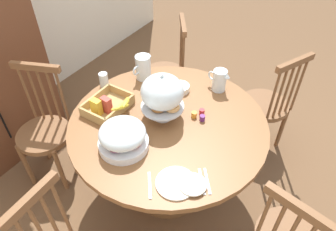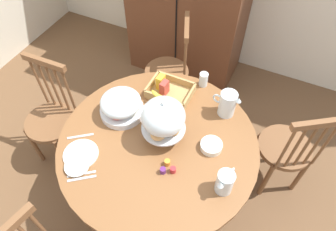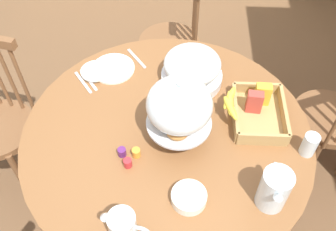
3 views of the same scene
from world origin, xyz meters
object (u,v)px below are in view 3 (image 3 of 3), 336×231
Objects in this scene: cereal_basket at (255,109)px; drinking_glass at (309,145)px; windsor_chair_facing_door at (173,43)px; windsor_chair_far_side at (0,125)px; cereal_bowl at (189,197)px; fruit_platter_covered at (192,69)px; milk_pitcher at (123,229)px; china_plate_small at (95,71)px; windsor_chair_by_cabinet at (331,121)px; pastry_stand_with_dome at (179,107)px; dining_table at (167,157)px; china_plate_large at (113,69)px; orange_juice_pitcher at (274,190)px.

drinking_glass is at bearing 46.49° from cereal_basket.
windsor_chair_facing_door and windsor_chair_far_side have the same top height.
fruit_platter_covered is at bearing 179.59° from cereal_bowl.
windsor_chair_facing_door is 5.35× the size of milk_pitcher.
china_plate_small is at bearing -113.88° from drinking_glass.
windsor_chair_far_side is 8.86× the size of drinking_glass.
drinking_glass is at bearing 50.93° from fruit_platter_covered.
windsor_chair_by_cabinet is 3.09× the size of cereal_basket.
pastry_stand_with_dome is 0.57m from drinking_glass.
dining_table is 0.53m from china_plate_large.
dining_table is 4.34× the size of fruit_platter_covered.
fruit_platter_covered reaches higher than china_plate_large.
fruit_platter_covered reaches higher than cereal_bowl.
dining_table is at bearing 76.44° from windsor_chair_far_side.
windsor_chair_by_cabinet is 0.61m from drinking_glass.
cereal_bowl is at bearing -63.41° from drinking_glass.
cereal_basket is 0.74m from china_plate_large.
windsor_chair_by_cabinet is at bearing 128.90° from milk_pitcher.
china_plate_large is (-0.17, 0.63, 0.29)m from windsor_chair_far_side.
fruit_platter_covered reaches higher than drinking_glass.
china_plate_small reaches higher than dining_table.
windsor_chair_facing_door is at bearing 147.86° from china_plate_small.
cereal_basket reaches higher than dining_table.
cereal_basket is 2.26× the size of cereal_bowl.
fruit_platter_covered is at bearing -154.22° from orange_juice_pitcher.
milk_pitcher is at bearing -21.14° from pastry_stand_with_dome.
windsor_chair_far_side reaches higher than cereal_basket.
fruit_platter_covered is at bearing 80.91° from china_plate_large.
windsor_chair_far_side is at bearing -103.56° from dining_table.
windsor_chair_far_side is at bearing -75.99° from china_plate_small.
windsor_chair_facing_door is at bearing -179.59° from dining_table.
drinking_glass is (0.43, 0.98, 0.04)m from china_plate_small.
windsor_chair_by_cabinet is 0.87m from fruit_platter_covered.
cereal_bowl is (0.31, 0.05, -0.17)m from pastry_stand_with_dome.
windsor_chair_far_side is 1.49m from orange_juice_pitcher.
cereal_basket is at bearing 54.47° from fruit_platter_covered.
dining_table is at bearing -127.09° from orange_juice_pitcher.
pastry_stand_with_dome is 0.48m from orange_juice_pitcher.
windsor_chair_facing_door is at bearing -169.75° from fruit_platter_covered.
fruit_platter_covered is 0.95× the size of cereal_basket.
pastry_stand_with_dome is 0.36m from fruit_platter_covered.
windsor_chair_far_side is at bearing -74.97° from china_plate_large.
orange_juice_pitcher is 0.90× the size of china_plate_large.
dining_table is at bearing -73.00° from cereal_basket.
windsor_chair_facing_door is 0.76m from china_plate_small.
orange_juice_pitcher is (0.54, 1.34, 0.37)m from windsor_chair_far_side.
windsor_chair_far_side is at bearing -51.57° from windsor_chair_facing_door.
windsor_chair_by_cabinet and windsor_chair_facing_door have the same top height.
windsor_chair_by_cabinet is 1.07m from cereal_bowl.
dining_table is 1.33× the size of windsor_chair_far_side.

